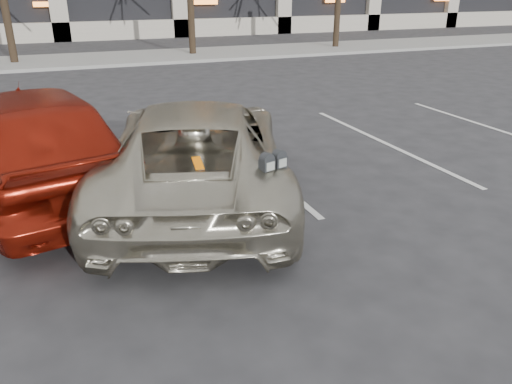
# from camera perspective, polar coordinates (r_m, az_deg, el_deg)

# --- Properties ---
(ground) EXTENTS (140.00, 140.00, 0.00)m
(ground) POSITION_cam_1_polar(r_m,az_deg,el_deg) (6.42, -4.87, -4.08)
(ground) COLOR #28282B
(ground) RESTS_ON ground
(sidewalk) EXTENTS (80.00, 4.00, 0.12)m
(sidewalk) POSITION_cam_1_polar(r_m,az_deg,el_deg) (21.75, -17.77, 14.22)
(sidewalk) COLOR gray
(sidewalk) RESTS_ON ground
(stall_lines) EXTENTS (16.90, 5.20, 0.00)m
(stall_lines) POSITION_cam_1_polar(r_m,az_deg,el_deg) (8.32, -18.88, 1.21)
(stall_lines) COLOR silver
(stall_lines) RESTS_ON ground
(parking_meter) EXTENTS (0.34, 0.21, 1.25)m
(parking_meter) POSITION_cam_1_polar(r_m,az_deg,el_deg) (5.29, 1.93, 1.36)
(parking_meter) COLOR black
(parking_meter) RESTS_ON ground
(suv_silver) EXTENTS (3.83, 5.64, 1.44)m
(suv_silver) POSITION_cam_1_polar(r_m,az_deg,el_deg) (7.07, -6.79, 4.69)
(suv_silver) COLOR #B6AF9A
(suv_silver) RESTS_ON ground
(car_red) EXTENTS (3.01, 5.18, 1.66)m
(car_red) POSITION_cam_1_polar(r_m,az_deg,el_deg) (7.80, -24.38, 5.39)
(car_red) COLOR maroon
(car_red) RESTS_ON ground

